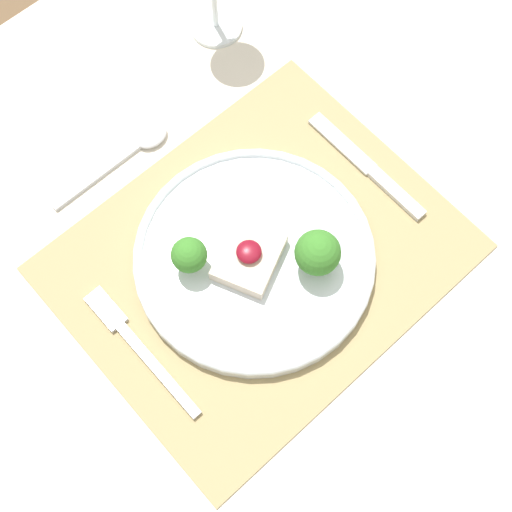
# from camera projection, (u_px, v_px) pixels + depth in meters

# --- Properties ---
(ground_plane) EXTENTS (8.00, 8.00, 0.00)m
(ground_plane) POSITION_uv_depth(u_px,v_px,m) (257.00, 382.00, 1.57)
(ground_plane) COLOR brown
(dining_table) EXTENTS (1.15, 1.00, 0.75)m
(dining_table) POSITION_uv_depth(u_px,v_px,m) (258.00, 285.00, 0.96)
(dining_table) COLOR beige
(dining_table) RESTS_ON ground_plane
(placemat) EXTENTS (0.46, 0.37, 0.00)m
(placemat) POSITION_uv_depth(u_px,v_px,m) (259.00, 257.00, 0.87)
(placemat) COLOR #9E895B
(placemat) RESTS_ON dining_table
(dinner_plate) EXTENTS (0.29, 0.29, 0.08)m
(dinner_plate) POSITION_uv_depth(u_px,v_px,m) (257.00, 258.00, 0.85)
(dinner_plate) COLOR silver
(dinner_plate) RESTS_ON placemat
(fork) EXTENTS (0.02, 0.19, 0.01)m
(fork) POSITION_uv_depth(u_px,v_px,m) (135.00, 343.00, 0.82)
(fork) COLOR silver
(fork) RESTS_ON placemat
(knife) EXTENTS (0.02, 0.19, 0.01)m
(knife) POSITION_uv_depth(u_px,v_px,m) (374.00, 172.00, 0.91)
(knife) COLOR silver
(knife) RESTS_ON placemat
(spoon) EXTENTS (0.18, 0.04, 0.01)m
(spoon) POSITION_uv_depth(u_px,v_px,m) (135.00, 146.00, 0.92)
(spoon) COLOR silver
(spoon) RESTS_ON dining_table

